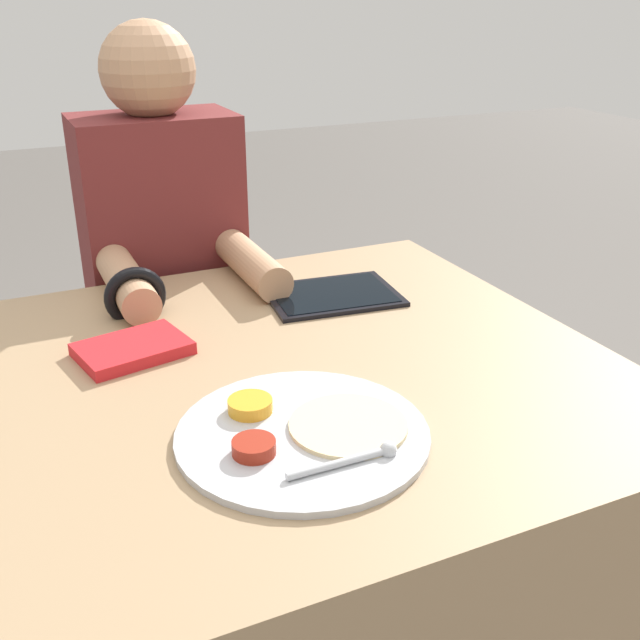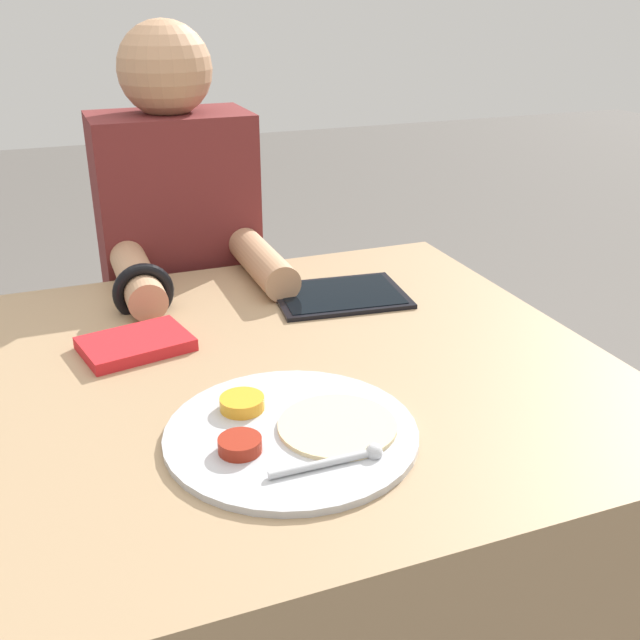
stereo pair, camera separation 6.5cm
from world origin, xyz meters
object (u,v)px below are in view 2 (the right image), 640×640
thali_tray (293,432)px  red_notebook (136,345)px  person_diner (185,317)px  tablet_device (340,295)px

thali_tray → red_notebook: thali_tray is taller
person_diner → red_notebook: bearing=-109.7°
red_notebook → person_diner: person_diner is taller
person_diner → thali_tray: bearing=-90.7°
thali_tray → person_diner: size_ratio=0.27×
thali_tray → red_notebook: 0.37m
thali_tray → tablet_device: (0.24, 0.42, -0.00)m
thali_tray → red_notebook: (-0.15, 0.33, 0.00)m
thali_tray → red_notebook: size_ratio=1.77×
thali_tray → person_diner: (0.01, 0.79, -0.16)m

